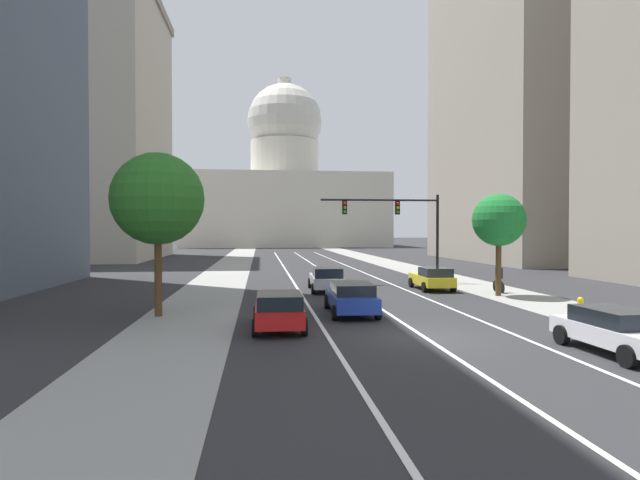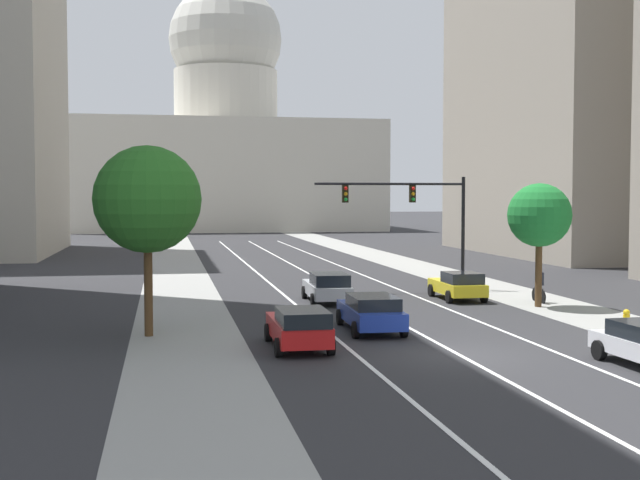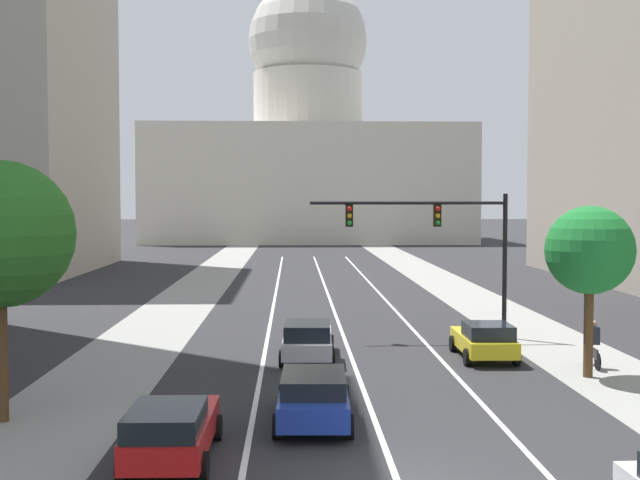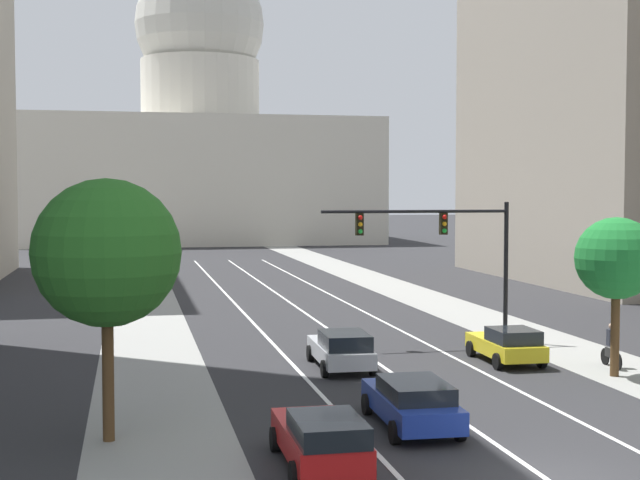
# 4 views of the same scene
# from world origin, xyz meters

# --- Properties ---
(ground_plane) EXTENTS (400.00, 400.00, 0.00)m
(ground_plane) POSITION_xyz_m (0.00, 40.00, 0.00)
(ground_plane) COLOR #2B2B2D
(sidewalk_left) EXTENTS (4.12, 130.00, 0.01)m
(sidewalk_left) POSITION_xyz_m (-8.78, 35.00, 0.01)
(sidewalk_left) COLOR gray
(sidewalk_left) RESTS_ON ground
(sidewalk_right) EXTENTS (4.12, 130.00, 0.01)m
(sidewalk_right) POSITION_xyz_m (8.78, 35.00, 0.01)
(sidewalk_right) COLOR gray
(sidewalk_right) RESTS_ON ground
(lane_stripe_left) EXTENTS (0.16, 90.00, 0.01)m
(lane_stripe_left) POSITION_xyz_m (-3.36, 25.00, 0.01)
(lane_stripe_left) COLOR white
(lane_stripe_left) RESTS_ON ground
(lane_stripe_center) EXTENTS (0.16, 90.00, 0.01)m
(lane_stripe_center) POSITION_xyz_m (0.00, 25.00, 0.01)
(lane_stripe_center) COLOR white
(lane_stripe_center) RESTS_ON ground
(lane_stripe_right) EXTENTS (0.16, 90.00, 0.01)m
(lane_stripe_right) POSITION_xyz_m (3.36, 25.00, 0.01)
(lane_stripe_right) COLOR white
(lane_stripe_right) RESTS_ON ground
(capitol_building) EXTENTS (46.00, 25.60, 39.50)m
(capitol_building) POSITION_xyz_m (0.00, 104.90, 13.44)
(capitol_building) COLOR beige
(capitol_building) RESTS_ON ground
(car_yellow) EXTENTS (2.06, 4.23, 1.45)m
(car_yellow) POSITION_xyz_m (5.04, 13.90, 0.75)
(car_yellow) COLOR yellow
(car_yellow) RESTS_ON ground
(car_silver) EXTENTS (2.16, 4.83, 1.51)m
(car_silver) POSITION_xyz_m (-1.69, 14.01, 0.78)
(car_silver) COLOR #B2B5BA
(car_silver) RESTS_ON ground
(car_red) EXTENTS (1.99, 4.49, 1.48)m
(car_red) POSITION_xyz_m (-5.04, 1.96, 0.78)
(car_red) COLOR red
(car_red) RESTS_ON ground
(car_blue) EXTENTS (2.17, 4.85, 1.43)m
(car_blue) POSITION_xyz_m (-1.68, 5.24, 0.77)
(car_blue) COLOR #1E389E
(car_blue) RESTS_ON ground
(traffic_signal_mast) EXTENTS (8.62, 0.39, 6.33)m
(traffic_signal_mast) POSITION_xyz_m (4.23, 18.63, 4.65)
(traffic_signal_mast) COLOR black
(traffic_signal_mast) RESTS_ON ground
(cyclist) EXTENTS (0.38, 1.70, 1.72)m
(cyclist) POSITION_xyz_m (8.60, 12.18, 0.85)
(cyclist) COLOR black
(cyclist) RESTS_ON ground
(street_tree_mid_right) EXTENTS (3.01, 3.01, 5.87)m
(street_tree_mid_right) POSITION_xyz_m (7.83, 10.65, 4.33)
(street_tree_mid_right) COLOR #51381E
(street_tree_mid_right) RESTS_ON ground
(street_tree_near_left) EXTENTS (4.02, 4.02, 7.15)m
(street_tree_near_left) POSITION_xyz_m (-10.17, 5.64, 5.12)
(street_tree_near_left) COLOR #51381E
(street_tree_near_left) RESTS_ON ground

